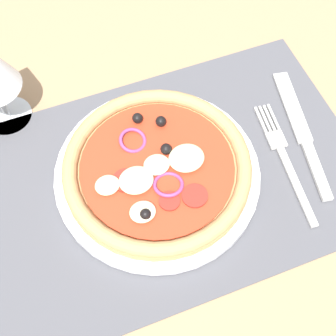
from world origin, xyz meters
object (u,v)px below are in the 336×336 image
(pizza, at_px, (157,168))
(plate, at_px, (157,174))
(fork, at_px, (283,155))
(knife, at_px, (301,131))

(pizza, bearing_deg, plate, 52.39)
(fork, height_order, knife, knife)
(plate, relative_size, knife, 1.26)
(knife, bearing_deg, plate, 99.49)
(fork, distance_m, knife, 0.05)
(plate, bearing_deg, knife, -1.33)
(knife, bearing_deg, fork, 132.74)
(fork, bearing_deg, plate, 85.83)
(plate, bearing_deg, fork, -10.41)
(plate, xyz_separation_m, fork, (0.16, -0.03, -0.00))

